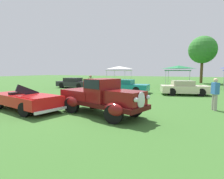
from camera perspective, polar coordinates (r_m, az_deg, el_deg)
The scene contains 11 objects.
ground_plane at distance 8.94m, azimuth -6.54°, elevation -7.40°, with size 120.00×120.00×0.00m, color #386628.
feature_pickup_truck at distance 8.40m, azimuth -3.47°, elevation -2.21°, with size 4.78×2.81×1.70m.
neighbor_convertible at distance 10.37m, azimuth -25.60°, elevation -2.83°, with size 4.79×2.65×1.40m.
show_car_charcoal at distance 22.03m, azimuth -12.14°, elevation 2.05°, with size 4.26×1.79×1.22m.
show_car_teal at distance 17.17m, azimuth 3.82°, elevation 1.09°, with size 4.62×1.80×1.22m.
show_car_cream at distance 16.51m, azimuth 22.02°, elevation 0.46°, with size 4.17×2.65×1.22m.
spectator_near_truck at distance 15.44m, azimuth -6.86°, elevation 1.68°, with size 0.41×0.47×1.69m.
spectator_between_cars at distance 10.71m, azimuth 30.03°, elevation -0.99°, with size 0.38×0.46×1.69m.
canopy_tent_left_field at distance 25.49m, azimuth 2.32°, elevation 6.80°, with size 2.97×2.97×2.71m.
canopy_tent_center_field at distance 23.47m, azimuth 20.47°, elevation 6.50°, with size 2.92×2.92×2.71m.
treeline_far_left at distance 33.58m, azimuth 26.96°, elevation 11.20°, with size 4.45×4.45×7.74m.
Camera 1 is at (4.43, -7.49, 2.07)m, focal length 28.62 mm.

